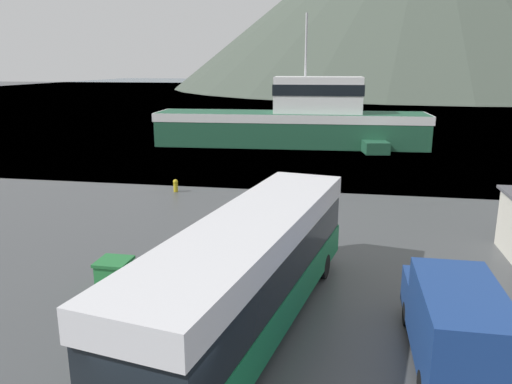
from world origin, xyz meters
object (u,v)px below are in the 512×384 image
fishing_boat (296,120)px  tour_bus (252,268)px  small_boat (372,145)px  storage_bin (115,274)px  delivery_van (454,322)px

fishing_boat → tour_bus: bearing=-179.4°
tour_bus → fishing_boat: fishing_boat is taller
tour_bus → small_boat: (4.87, 32.80, -1.39)m
storage_bin → small_boat: (10.01, 31.04, -0.03)m
delivery_van → small_boat: 33.84m
delivery_van → small_boat: (-0.50, 33.83, -0.75)m
tour_bus → small_boat: 33.19m
fishing_boat → storage_bin: size_ratio=23.10×
fishing_boat → small_boat: bearing=-105.7°
fishing_boat → storage_bin: (-2.93, -32.63, -1.88)m
fishing_boat → delivery_van: bearing=-171.0°
tour_bus → storage_bin: tour_bus is taller
fishing_boat → small_boat: 7.51m
tour_bus → storage_bin: (-5.14, 1.76, -1.36)m
storage_bin → small_boat: bearing=72.1°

